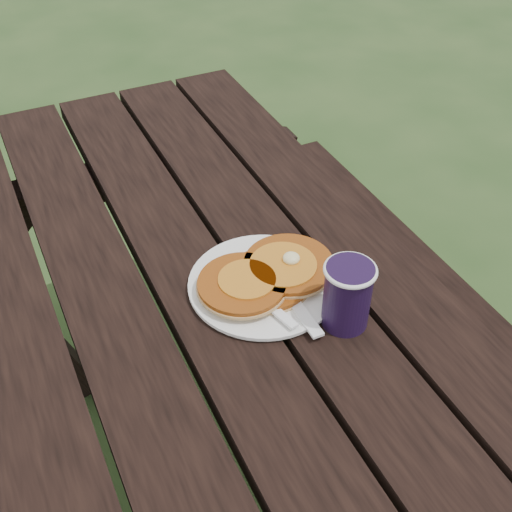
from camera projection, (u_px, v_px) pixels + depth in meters
name	position (u px, v px, depth m)	size (l,w,h in m)	color
picnic_table	(239.00, 476.00, 1.24)	(1.36, 1.80, 0.75)	black
plate	(263.00, 285.00, 1.08)	(0.25, 0.25, 0.01)	white
pancake_stack	(267.00, 275.00, 1.07)	(0.24, 0.16, 0.04)	#974711
knife	(292.00, 299.00, 1.04)	(0.02, 0.18, 0.01)	white
fork	(272.00, 308.00, 1.02)	(0.03, 0.16, 0.01)	white
coffee_cup	(348.00, 292.00, 0.98)	(0.08, 0.08, 0.11)	black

